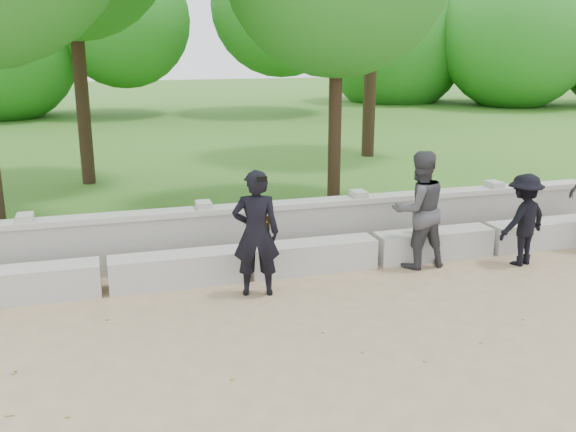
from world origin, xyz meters
name	(u,v)px	position (x,y,z in m)	size (l,w,h in m)	color
ground	(284,332)	(0.00, 0.00, 0.00)	(80.00, 80.00, 0.00)	tan
lawn	(163,144)	(0.00, 14.00, 0.12)	(40.00, 22.00, 0.25)	#365C1F
concrete_bench	(248,262)	(0.00, 1.90, 0.22)	(11.90, 0.45, 0.45)	#B3B1A9
parapet_wall	(237,233)	(0.00, 2.60, 0.46)	(12.50, 0.35, 0.90)	#A8A69F
man_main	(256,233)	(-0.03, 1.25, 0.86)	(0.70, 0.64, 1.72)	black
visitor_left	(419,210)	(2.57, 1.64, 0.89)	(0.90, 0.72, 1.78)	#3C3D41
visitor_mid	(523,220)	(4.14, 1.28, 0.71)	(1.03, 0.77, 1.41)	black
shrub_b	(140,225)	(-1.42, 3.30, 0.52)	(0.29, 0.24, 0.53)	#327427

